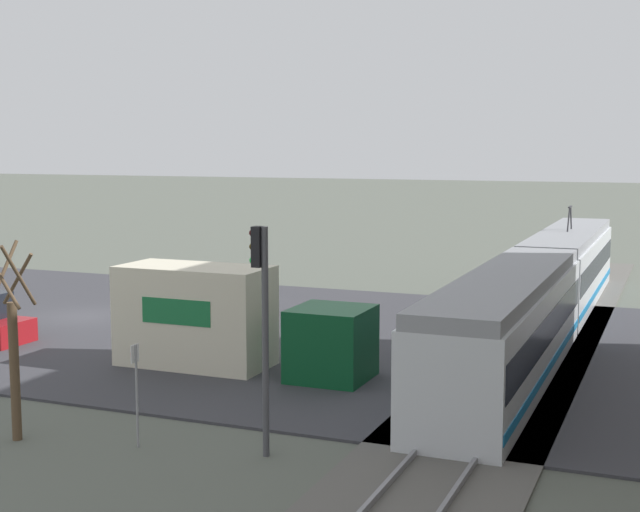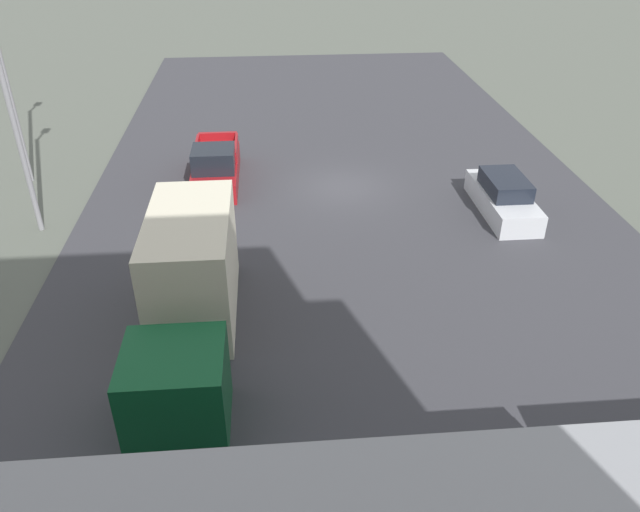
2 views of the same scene
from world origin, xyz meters
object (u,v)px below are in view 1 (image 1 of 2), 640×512
Objects in this scene: light_rail_tram at (544,292)px; no_parking_sign at (136,386)px; box_truck at (227,322)px; sedan_car_0 at (214,285)px; traffic_light_pole at (262,309)px; street_tree at (14,351)px.

light_rail_tram is 18.54m from no_parking_sign.
box_truck is at bearing -42.62° from light_rail_tram.
light_rail_tram is 3.58× the size of box_truck.
sedan_car_0 is 22.28m from traffic_light_pole.
sedan_car_0 is at bearing -164.62° from street_tree.
traffic_light_pole reaches higher than street_tree.
no_parking_sign is at bearing 102.33° from street_tree.
traffic_light_pole is at bearing -147.92° from sedan_car_0.
sedan_car_0 is (-11.82, -7.07, -0.89)m from box_truck.
light_rail_tram is 11.94× the size of no_parking_sign.
street_tree is at bearing -78.21° from traffic_light_pole.
street_tree is at bearing -164.62° from sedan_car_0.
box_truck is 8.56m from traffic_light_pole.
box_truck reaches higher than no_parking_sign.
box_truck is at bearing -149.12° from sedan_car_0.
sedan_car_0 is 0.95× the size of street_tree.
light_rail_tram reaches higher than no_parking_sign.
traffic_light_pole reaches higher than no_parking_sign.
box_truck is 8.38m from street_tree.
no_parking_sign is (0.62, -3.11, -1.99)m from traffic_light_pole.
no_parking_sign is at bearing 11.68° from box_truck.
traffic_light_pole is 2.14× the size of no_parking_sign.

